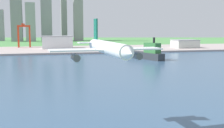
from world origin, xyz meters
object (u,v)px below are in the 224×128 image
at_px(airplane_landing, 108,48).
at_px(port_crane_red, 24,30).
at_px(container_barge, 147,53).
at_px(warehouse_annex, 185,44).
at_px(warehouse_main, 57,42).

distance_m(airplane_landing, port_crane_red, 414.77).
bearing_deg(container_barge, airplane_landing, -113.12).
xyz_separation_m(port_crane_red, warehouse_annex, (254.31, -66.10, -21.35)).
height_order(warehouse_main, warehouse_annex, warehouse_main).
bearing_deg(port_crane_red, container_barge, -53.48).
bearing_deg(port_crane_red, airplane_landing, -82.99).
height_order(port_crane_red, warehouse_main, port_crane_red).
xyz_separation_m(container_barge, warehouse_annex, (110.75, 127.80, 2.11)).
bearing_deg(warehouse_annex, port_crane_red, 165.43).
distance_m(port_crane_red, warehouse_main, 63.26).
relative_size(container_barge, port_crane_red, 1.17).
xyz_separation_m(airplane_landing, warehouse_annex, (203.72, 345.57, -20.27)).
bearing_deg(airplane_landing, container_barge, 66.88).
distance_m(container_barge, port_crane_red, 242.41).
bearing_deg(warehouse_main, warehouse_annex, -9.70).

